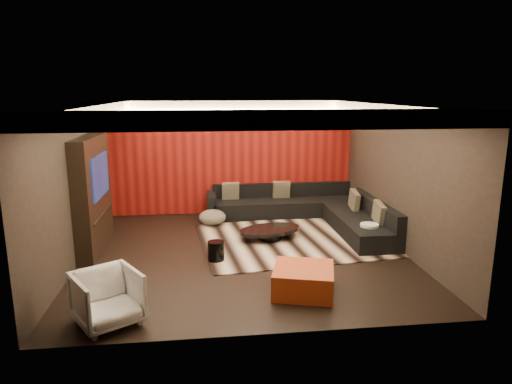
{
  "coord_description": "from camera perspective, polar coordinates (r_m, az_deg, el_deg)",
  "views": [
    {
      "loc": [
        -0.78,
        -8.22,
        3.04
      ],
      "look_at": [
        0.3,
        0.6,
        1.05
      ],
      "focal_mm": 32.0,
      "sensor_mm": 36.0,
      "label": 1
    }
  ],
  "objects": [
    {
      "name": "orange_ottoman",
      "position": [
        7.14,
        5.95,
        -10.88
      ],
      "size": [
        1.11,
        1.11,
        0.4
      ],
      "primitive_type": "cube",
      "rotation": [
        0.0,
        0.0,
        -0.28
      ],
      "color": "#974413",
      "rests_on": "floor"
    },
    {
      "name": "cove_right",
      "position": [
        8.81,
        14.11,
        9.39
      ],
      "size": [
        0.08,
        4.8,
        0.04
      ],
      "primitive_type": "cube",
      "color": "#FFD899",
      "rests_on": "ground"
    },
    {
      "name": "soffit_right",
      "position": [
        8.93,
        16.21,
        9.89
      ],
      "size": [
        0.6,
        4.8,
        0.22
      ],
      "primitive_type": "cube",
      "color": "silver",
      "rests_on": "ground"
    },
    {
      "name": "throw_pillows",
      "position": [
        10.55,
        6.38,
        -0.71
      ],
      "size": [
        3.1,
        2.77,
        0.5
      ],
      "color": "tan",
      "rests_on": "sectional_sofa"
    },
    {
      "name": "soffit_front",
      "position": [
        5.58,
        1.09,
        9.03
      ],
      "size": [
        6.0,
        0.6,
        0.22
      ],
      "primitive_type": "cube",
      "color": "silver",
      "rests_on": "ground"
    },
    {
      "name": "red_feature_wall",
      "position": [
        11.33,
        -2.98,
        4.29
      ],
      "size": [
        5.98,
        0.05,
        2.78
      ],
      "primitive_type": "cube",
      "color": "#6B0C0A",
      "rests_on": "ground"
    },
    {
      "name": "tv_shelf",
      "position": [
        9.32,
        -18.59,
        -2.59
      ],
      "size": [
        0.04,
        1.6,
        0.04
      ],
      "primitive_type": "cube",
      "color": "black",
      "rests_on": "ground"
    },
    {
      "name": "tv_screen",
      "position": [
        9.16,
        -18.92,
        1.94
      ],
      "size": [
        0.04,
        1.3,
        0.8
      ],
      "primitive_type": "cube",
      "color": "black",
      "rests_on": "ground"
    },
    {
      "name": "floor",
      "position": [
        8.8,
        -1.48,
        -7.66
      ],
      "size": [
        6.0,
        6.0,
        0.02
      ],
      "primitive_type": "cube",
      "color": "black",
      "rests_on": "ground"
    },
    {
      "name": "cove_left",
      "position": [
        8.38,
        -18.07,
        9.01
      ],
      "size": [
        0.08,
        4.8,
        0.04
      ],
      "primitive_type": "cube",
      "color": "#FFD899",
      "rests_on": "ground"
    },
    {
      "name": "striped_pouf",
      "position": [
        10.51,
        -5.48,
        -3.16
      ],
      "size": [
        0.71,
        0.71,
        0.34
      ],
      "primitive_type": "ellipsoid",
      "rotation": [
        0.0,
        0.0,
        0.16
      ],
      "color": "#B9A88F",
      "rests_on": "rug"
    },
    {
      "name": "soffit_back",
      "position": [
        10.95,
        -2.95,
        10.78
      ],
      "size": [
        6.0,
        0.6,
        0.22
      ],
      "primitive_type": "cube",
      "color": "silver",
      "rests_on": "ground"
    },
    {
      "name": "drum_stool",
      "position": [
        8.35,
        -5.03,
        -7.33
      ],
      "size": [
        0.4,
        0.4,
        0.35
      ],
      "primitive_type": "cylinder",
      "rotation": [
        0.0,
        0.0,
        -0.42
      ],
      "color": "black",
      "rests_on": "rug"
    },
    {
      "name": "ceiling",
      "position": [
        8.26,
        -1.59,
        11.03
      ],
      "size": [
        6.0,
        6.0,
        0.02
      ],
      "primitive_type": "cube",
      "color": "silver",
      "rests_on": "ground"
    },
    {
      "name": "coffee_table",
      "position": [
        9.5,
        1.74,
        -5.21
      ],
      "size": [
        1.68,
        1.68,
        0.22
      ],
      "primitive_type": "cylinder",
      "rotation": [
        0.0,
        0.0,
        0.32
      ],
      "color": "black",
      "rests_on": "rug"
    },
    {
      "name": "rug",
      "position": [
        9.57,
        5.35,
        -5.88
      ],
      "size": [
        4.31,
        3.43,
        0.02
      ],
      "primitive_type": "cube",
      "rotation": [
        0.0,
        0.0,
        0.11
      ],
      "color": "tan",
      "rests_on": "floor"
    },
    {
      "name": "wall_right",
      "position": [
        9.2,
        17.49,
        1.77
      ],
      "size": [
        0.02,
        6.0,
        2.8
      ],
      "primitive_type": "cube",
      "color": "black",
      "rests_on": "ground"
    },
    {
      "name": "sectional_sofa",
      "position": [
        10.75,
        6.78,
        -2.43
      ],
      "size": [
        3.65,
        3.5,
        0.75
      ],
      "color": "black",
      "rests_on": "floor"
    },
    {
      "name": "wall_left",
      "position": [
        8.67,
        -21.75,
        0.81
      ],
      "size": [
        0.02,
        6.0,
        2.8
      ],
      "primitive_type": "cube",
      "color": "black",
      "rests_on": "ground"
    },
    {
      "name": "tv_surround",
      "position": [
        9.26,
        -19.73,
        -0.22
      ],
      "size": [
        0.3,
        2.0,
        2.2
      ],
      "primitive_type": "cube",
      "color": "black",
      "rests_on": "ground"
    },
    {
      "name": "armchair",
      "position": [
        6.46,
        -18.06,
        -12.51
      ],
      "size": [
        1.08,
        1.09,
        0.73
      ],
      "primitive_type": "imported",
      "rotation": [
        0.0,
        0.0,
        0.55
      ],
      "color": "white",
      "rests_on": "floor"
    },
    {
      "name": "wall_back",
      "position": [
        11.37,
        -2.99,
        4.32
      ],
      "size": [
        6.0,
        0.02,
        2.8
      ],
      "primitive_type": "cube",
      "color": "black",
      "rests_on": "ground"
    },
    {
      "name": "soffit_left",
      "position": [
        8.44,
        -20.41,
        9.48
      ],
      "size": [
        0.6,
        4.8,
        0.22
      ],
      "primitive_type": "cube",
      "color": "silver",
      "rests_on": "ground"
    },
    {
      "name": "cove_back",
      "position": [
        10.61,
        -2.81,
        10.24
      ],
      "size": [
        4.8,
        0.08,
        0.04
      ],
      "primitive_type": "cube",
      "color": "#FFD899",
      "rests_on": "ground"
    },
    {
      "name": "cove_front",
      "position": [
        5.92,
        0.62,
        8.37
      ],
      "size": [
        4.8,
        0.08,
        0.04
      ],
      "primitive_type": "cube",
      "color": "#FFD899",
      "rests_on": "ground"
    },
    {
      "name": "white_side_table",
      "position": [
        9.37,
        13.93,
        -5.24
      ],
      "size": [
        0.45,
        0.45,
        0.45
      ],
      "primitive_type": "cylinder",
      "rotation": [
        0.0,
        0.0,
        -0.28
      ],
      "color": "silver",
      "rests_on": "floor"
    }
  ]
}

